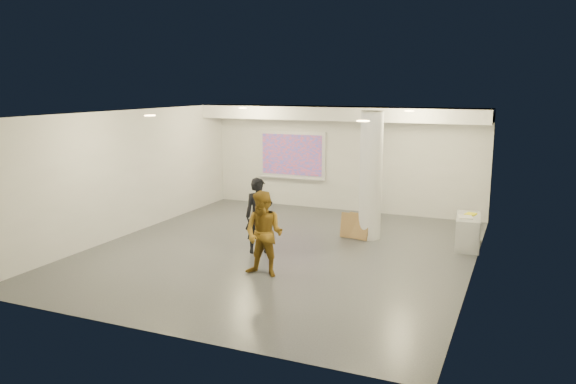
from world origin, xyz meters
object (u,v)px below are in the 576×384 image
at_px(credenza, 468,232).
at_px(projection_screen, 292,155).
at_px(column, 371,176).
at_px(woman, 259,216).
at_px(man, 264,234).

bearing_deg(credenza, projection_screen, 149.52).
bearing_deg(projection_screen, column, -40.56).
height_order(projection_screen, credenza, projection_screen).
xyz_separation_m(column, projection_screen, (-3.10, 2.65, 0.03)).
xyz_separation_m(projection_screen, credenza, (5.32, -2.52, -1.17)).
bearing_deg(credenza, woman, -157.16).
relative_size(credenza, woman, 0.75).
bearing_deg(man, projection_screen, 109.55).
bearing_deg(man, column, 72.90).
bearing_deg(column, projection_screen, 139.44).
height_order(woman, man, same).
relative_size(woman, man, 1.00).
distance_m(credenza, woman, 4.69).
bearing_deg(projection_screen, credenza, -25.34).
relative_size(column, projection_screen, 1.43).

